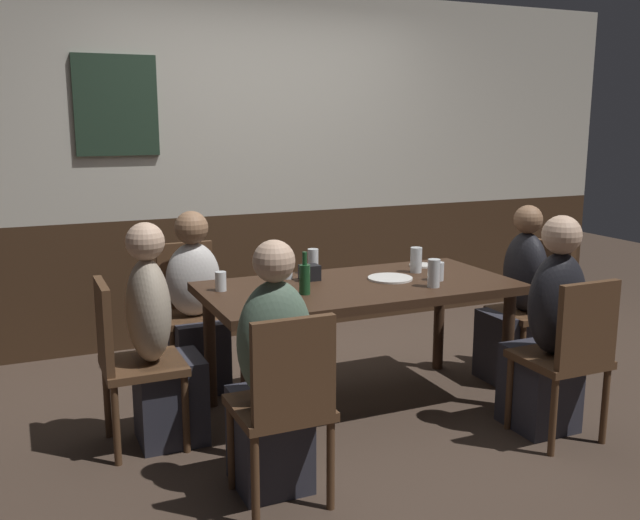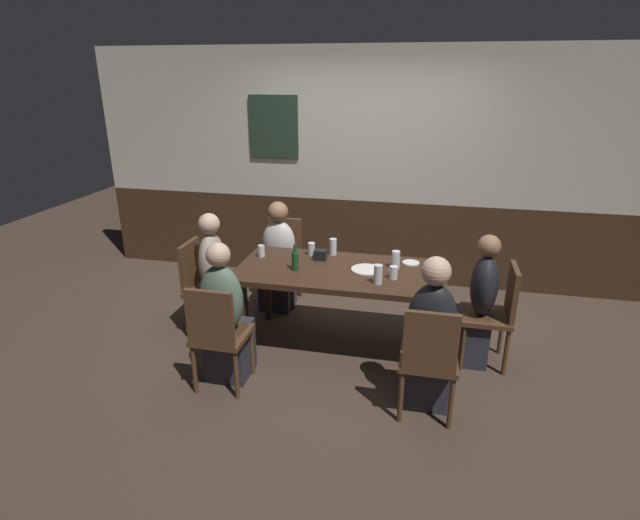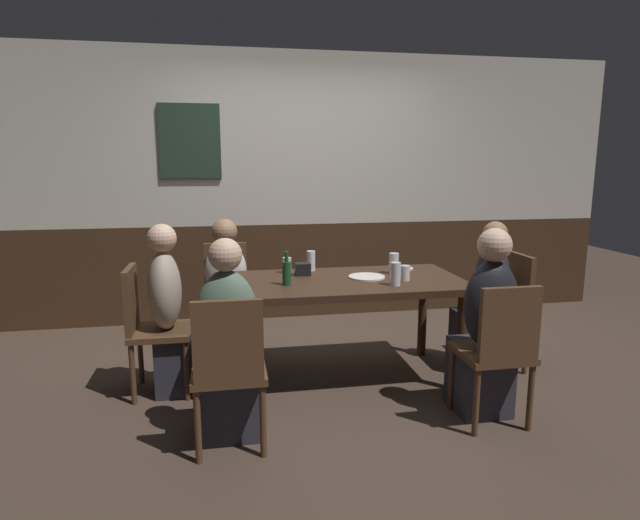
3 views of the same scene
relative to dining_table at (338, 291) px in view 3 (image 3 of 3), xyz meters
The scene contains 23 objects.
ground_plane 0.66m from the dining_table, ahead, with size 12.00×12.00×0.00m, color #423328.
wall_back 1.77m from the dining_table, 90.25° to the left, with size 6.40×0.13×2.60m.
dining_table is the anchor object (origin of this frame).
chair_left_near 1.17m from the dining_table, 132.47° to the right, with size 0.40×0.40×0.88m.
chair_head_east 1.31m from the dining_table, ahead, with size 0.40×0.40×0.88m.
chair_right_near 1.17m from the dining_table, 47.53° to the right, with size 0.40×0.40×0.88m.
chair_head_west 1.31m from the dining_table, behind, with size 0.40×0.40×0.88m.
chair_left_far 1.17m from the dining_table, 132.47° to the left, with size 0.40×0.40×0.88m.
person_left_near 1.05m from the dining_table, 138.50° to the right, with size 0.34×0.37×1.16m.
person_head_east 1.15m from the dining_table, ahead, with size 0.37×0.34×1.13m.
person_right_near 1.05m from the dining_table, 41.54° to the right, with size 0.34×0.37×1.18m.
person_head_west 1.15m from the dining_table, behind, with size 0.37×0.34×1.16m.
person_left_far 1.06m from the dining_table, 138.56° to the left, with size 0.34×0.37×1.11m.
pint_glass_amber 0.50m from the dining_table, 16.13° to the left, with size 0.07×0.07×0.15m.
pint_glass_stout 0.49m from the dining_table, 13.12° to the right, with size 0.07×0.07×0.11m.
beer_glass_tall 0.46m from the dining_table, 138.29° to the left, with size 0.06×0.06×0.12m.
tumbler_water 0.44m from the dining_table, 34.30° to the right, with size 0.07×0.07×0.16m.
highball_clear 0.79m from the dining_table, 168.45° to the left, with size 0.06×0.06×0.11m.
beer_glass_half 0.40m from the dining_table, 111.35° to the left, with size 0.07×0.07×0.15m.
beer_bottle_green 0.42m from the dining_table, 165.53° to the right, with size 0.06×0.06×0.23m.
plate_white_large 0.24m from the dining_table, ahead, with size 0.26×0.26×0.01m, color white.
plate_white_small 0.65m from the dining_table, 25.15° to the left, with size 0.15×0.15×0.01m, color white.
condiment_caddy 0.32m from the dining_table, 138.38° to the left, with size 0.11×0.09×0.09m, color black.
Camera 3 is at (-0.78, -3.54, 1.57)m, focal length 29.49 mm.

